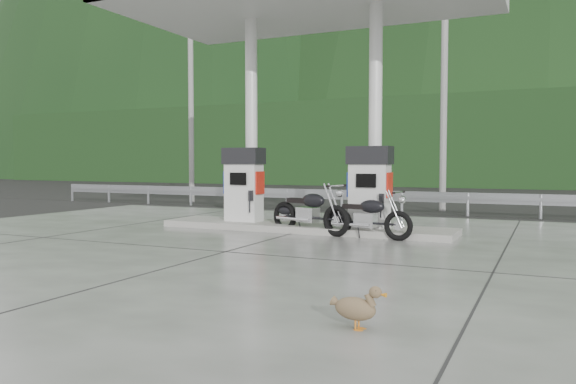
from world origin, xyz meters
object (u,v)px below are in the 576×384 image
at_px(gas_pump_left, 244,185).
at_px(motorcycle_right, 368,217).
at_px(gas_pump_right, 370,187).
at_px(duck, 355,309).
at_px(motorcycle_left, 310,212).

xyz_separation_m(gas_pump_left, motorcycle_right, (3.36, -0.67, -0.61)).
bearing_deg(gas_pump_right, motorcycle_right, -76.40).
relative_size(gas_pump_right, duck, 3.49).
bearing_deg(duck, gas_pump_right, 112.96).
relative_size(motorcycle_left, duck, 3.99).
relative_size(gas_pump_left, motorcycle_left, 0.87).
distance_m(gas_pump_right, duck, 7.26).
bearing_deg(gas_pump_right, duck, -74.30).
distance_m(gas_pump_left, duck, 8.69).
distance_m(gas_pump_left, gas_pump_right, 3.20).
distance_m(motorcycle_left, motorcycle_right, 1.43).
bearing_deg(gas_pump_left, gas_pump_right, 0.00).
bearing_deg(gas_pump_left, motorcycle_left, -13.33).
xyz_separation_m(gas_pump_left, gas_pump_right, (3.20, 0.00, 0.00)).
height_order(motorcycle_right, duck, motorcycle_right).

